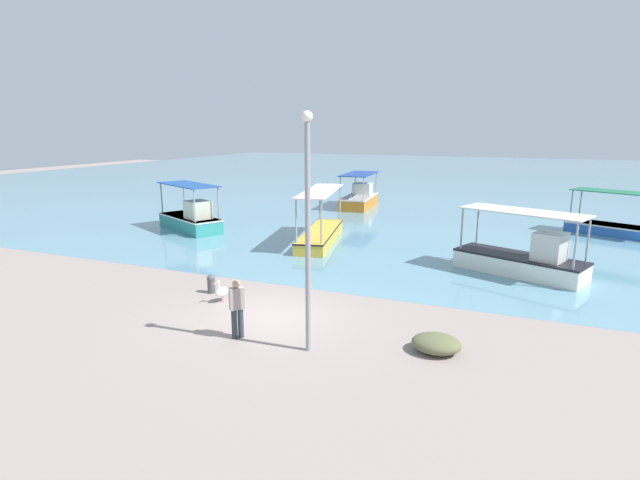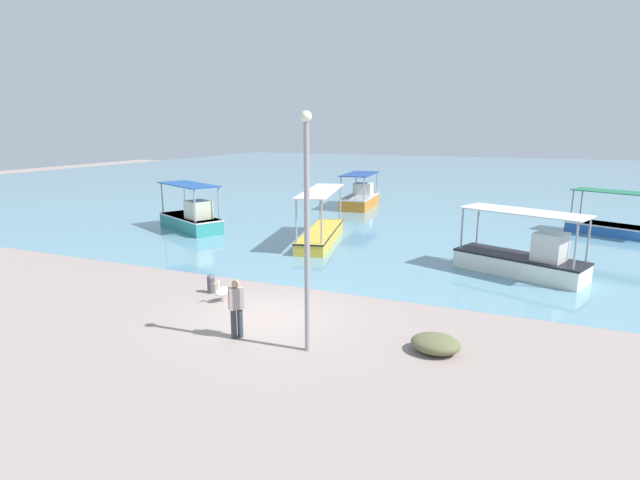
# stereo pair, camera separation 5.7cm
# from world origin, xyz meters

# --- Properties ---
(ground) EXTENTS (120.00, 120.00, 0.00)m
(ground) POSITION_xyz_m (0.00, 0.00, 0.00)
(ground) COLOR gray
(harbor_water) EXTENTS (110.00, 90.00, 0.00)m
(harbor_water) POSITION_xyz_m (0.00, 48.00, 0.00)
(harbor_water) COLOR #6393A6
(harbor_water) RESTS_ON ground
(fishing_boat_near_right) EXTENTS (2.86, 6.73, 2.66)m
(fishing_boat_near_right) POSITION_xyz_m (-2.66, 10.34, 0.51)
(fishing_boat_near_right) COLOR gold
(fishing_boat_near_right) RESTS_ON harbor_water
(fishing_boat_near_left) EXTENTS (4.95, 3.60, 2.65)m
(fishing_boat_near_left) POSITION_xyz_m (-10.57, 10.08, 0.69)
(fishing_boat_near_left) COLOR teal
(fishing_boat_near_left) RESTS_ON harbor_water
(fishing_boat_outer) EXTENTS (5.42, 3.62, 2.40)m
(fishing_boat_outer) POSITION_xyz_m (11.77, 18.04, 0.48)
(fishing_boat_outer) COLOR blue
(fishing_boat_outer) RESTS_ON harbor_water
(fishing_boat_center) EXTENTS (5.27, 3.38, 2.57)m
(fishing_boat_center) POSITION_xyz_m (7.14, 7.96, 0.67)
(fishing_boat_center) COLOR white
(fishing_boat_center) RESTS_ON harbor_water
(fishing_boat_far_right) EXTENTS (2.43, 5.17, 2.49)m
(fishing_boat_far_right) POSITION_xyz_m (-4.50, 22.17, 0.65)
(fishing_boat_far_right) COLOR orange
(fishing_boat_far_right) RESTS_ON harbor_water
(pelican) EXTENTS (0.38, 0.80, 0.80)m
(pelican) POSITION_xyz_m (-2.15, 0.58, 0.38)
(pelican) COLOR #E0997A
(pelican) RESTS_ON ground
(lamp_post) EXTENTS (0.28, 0.28, 6.17)m
(lamp_post) POSITION_xyz_m (2.08, -1.72, 3.45)
(lamp_post) COLOR gray
(lamp_post) RESTS_ON ground
(mooring_bollard) EXTENTS (0.29, 0.29, 0.68)m
(mooring_bollard) POSITION_xyz_m (-3.05, 1.24, 0.36)
(mooring_bollard) COLOR #47474C
(mooring_bollard) RESTS_ON ground
(fisherman_standing) EXTENTS (0.44, 0.44, 1.69)m
(fisherman_standing) POSITION_xyz_m (-0.08, -1.75, 0.91)
(fisherman_standing) COLOR #2F3940
(fisherman_standing) RESTS_ON ground
(net_pile) EXTENTS (1.30, 1.10, 0.47)m
(net_pile) POSITION_xyz_m (5.22, -0.50, 0.23)
(net_pile) COLOR #606340
(net_pile) RESTS_ON ground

